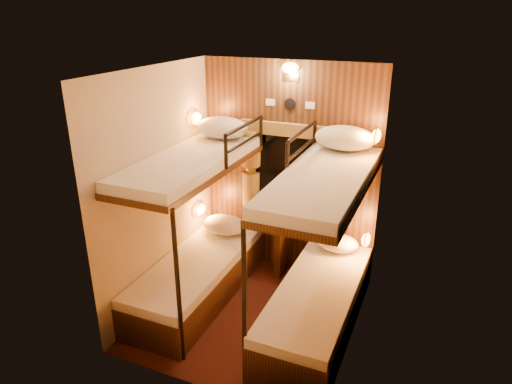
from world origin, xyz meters
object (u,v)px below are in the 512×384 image
at_px(bunk_left, 197,250).
at_px(bottle_right, 281,215).
at_px(bunk_right, 318,276).
at_px(table, 281,241).
at_px(bottle_left, 274,214).

xyz_separation_m(bunk_left, bottle_right, (0.64, 0.77, 0.18)).
bearing_deg(bunk_right, bunk_left, 180.00).
height_order(bunk_left, table, bunk_left).
relative_size(table, bottle_right, 3.11).
bearing_deg(bottle_left, bunk_left, -127.91).
bearing_deg(bunk_left, table, 50.33).
distance_m(bunk_right, table, 1.02).
bearing_deg(bottle_right, bunk_left, -129.84).
relative_size(bunk_left, bottle_left, 7.89).
relative_size(bottle_left, bottle_right, 1.15).
xyz_separation_m(bunk_right, table, (-0.65, 0.78, -0.14)).
height_order(table, bottle_left, bottle_left).
bearing_deg(table, bunk_left, -129.67).
distance_m(bunk_right, bottle_right, 1.03).
xyz_separation_m(bottle_left, bottle_right, (0.07, 0.04, -0.01)).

